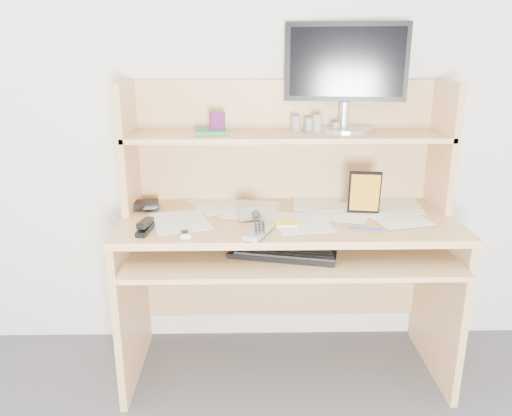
{
  "coord_description": "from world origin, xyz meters",
  "views": [
    {
      "loc": [
        -0.17,
        -0.52,
        1.41
      ],
      "look_at": [
        -0.14,
        1.43,
        0.81
      ],
      "focal_mm": 35.0,
      "sensor_mm": 36.0,
      "label": 1
    }
  ],
  "objects_px": {
    "game_case": "(364,192)",
    "tv_remote": "(260,231)",
    "desk": "(286,223)",
    "keyboard": "(283,253)",
    "monitor": "(346,74)"
  },
  "relations": [
    {
      "from": "game_case",
      "to": "tv_remote",
      "type": "bearing_deg",
      "value": -143.68
    },
    {
      "from": "desk",
      "to": "keyboard",
      "type": "bearing_deg",
      "value": -97.2
    },
    {
      "from": "keyboard",
      "to": "monitor",
      "type": "bearing_deg",
      "value": 68.71
    },
    {
      "from": "keyboard",
      "to": "desk",
      "type": "bearing_deg",
      "value": 96.13
    },
    {
      "from": "desk",
      "to": "tv_remote",
      "type": "xyz_separation_m",
      "value": [
        -0.13,
        -0.3,
        0.07
      ]
    },
    {
      "from": "tv_remote",
      "to": "monitor",
      "type": "bearing_deg",
      "value": 72.38
    },
    {
      "from": "game_case",
      "to": "desk",
      "type": "bearing_deg",
      "value": 177.88
    },
    {
      "from": "desk",
      "to": "keyboard",
      "type": "height_order",
      "value": "desk"
    },
    {
      "from": "game_case",
      "to": "monitor",
      "type": "bearing_deg",
      "value": 114.46
    },
    {
      "from": "monitor",
      "to": "desk",
      "type": "bearing_deg",
      "value": -140.29
    },
    {
      "from": "tv_remote",
      "to": "monitor",
      "type": "distance_m",
      "value": 0.82
    },
    {
      "from": "keyboard",
      "to": "tv_remote",
      "type": "height_order",
      "value": "tv_remote"
    },
    {
      "from": "desk",
      "to": "game_case",
      "type": "relative_size",
      "value": 7.41
    },
    {
      "from": "tv_remote",
      "to": "desk",
      "type": "bearing_deg",
      "value": 89.76
    },
    {
      "from": "desk",
      "to": "monitor",
      "type": "distance_m",
      "value": 0.7
    }
  ]
}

